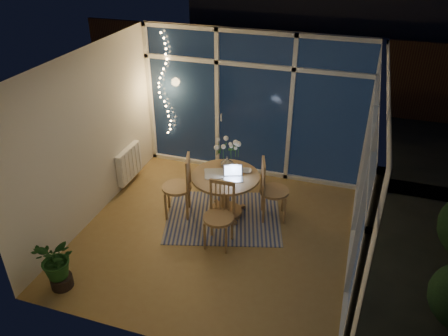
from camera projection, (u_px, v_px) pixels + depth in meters
The scene contains 24 objects.
floor at pixel (218, 234), 6.57m from camera, with size 4.00×4.00×0.00m, color olive.
ceiling at pixel (216, 64), 5.27m from camera, with size 4.00×4.00×0.00m, color white.
wall_back at pixel (254, 106), 7.57m from camera, with size 4.00×0.04×2.60m, color white.
wall_front at pixel (152, 251), 4.27m from camera, with size 4.00×0.04×2.60m, color white.
wall_left at pixel (89, 138), 6.45m from camera, with size 0.04×4.00×2.60m, color white.
wall_right at pixel (370, 182), 5.39m from camera, with size 0.04×4.00×2.60m, color white.
window_wall_back at pixel (254, 106), 7.53m from camera, with size 4.00×0.10×2.60m, color silver.
window_wall_right at pixel (367, 182), 5.40m from camera, with size 0.10×4.00×2.60m, color silver.
radiator at pixel (129, 163), 7.63m from camera, with size 0.10×0.70×0.58m, color white.
fairy_lights at pixel (163, 86), 7.80m from camera, with size 0.24×0.10×1.85m, color #EEAC5F, non-canonical shape.
garden_patio at pixel (303, 116), 10.59m from camera, with size 12.00×6.00×0.10m, color black.
garden_fence at pixel (289, 70), 10.65m from camera, with size 11.00×0.08×1.80m, color #321912.
garden_shrubs at pixel (233, 115), 9.36m from camera, with size 0.90×0.90×0.90m, color black.
rug at pixel (223, 217), 6.93m from camera, with size 1.78×1.42×0.01m, color #BFB49B.
dining_table at pixel (225, 195), 6.84m from camera, with size 1.05×1.05×0.72m, color #AE7A4E.
chair_left at pixel (177, 186), 6.76m from camera, with size 0.49×0.49×1.05m, color #AE7A4E.
chair_right at pixel (274, 190), 6.69m from camera, with size 0.47×0.47×1.02m, color #AE7A4E.
chair_front at pixel (219, 216), 6.12m from camera, with size 0.46×0.46×1.00m, color #AE7A4E.
laptop at pixel (233, 173), 6.50m from camera, with size 0.29×0.25×0.21m, color silver, non-canonical shape.
flower_vase at pixel (227, 163), 6.79m from camera, with size 0.20×0.20×0.21m, color white.
bowl at pixel (246, 171), 6.74m from camera, with size 0.15×0.15×0.04m, color silver.
newspapers at pixel (218, 174), 6.68m from camera, with size 0.41×0.31×0.01m, color silver.
phone at pixel (233, 181), 6.51m from camera, with size 0.11×0.05×0.01m, color black.
potted_plant at pixel (57, 264), 5.45m from camera, with size 0.54×0.47×0.76m, color #1A4A1B.
Camera 1 is at (1.69, -4.91, 4.14)m, focal length 35.00 mm.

